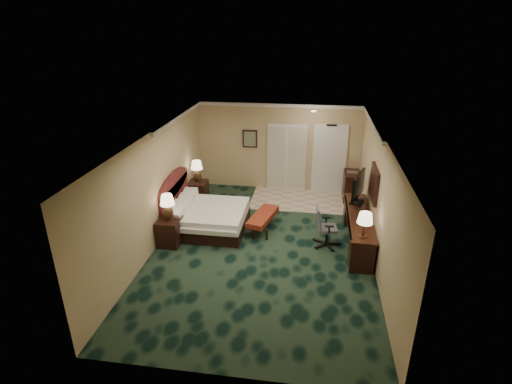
# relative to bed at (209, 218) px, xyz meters

# --- Properties ---
(floor) EXTENTS (5.00, 7.50, 0.00)m
(floor) POSITION_rel_bed_xyz_m (1.48, -0.76, -0.29)
(floor) COLOR black
(floor) RESTS_ON ground
(ceiling) EXTENTS (5.00, 7.50, 0.00)m
(ceiling) POSITION_rel_bed_xyz_m (1.48, -0.76, 2.41)
(ceiling) COLOR silver
(ceiling) RESTS_ON wall_back
(wall_back) EXTENTS (5.00, 0.00, 2.70)m
(wall_back) POSITION_rel_bed_xyz_m (1.48, 2.99, 1.06)
(wall_back) COLOR tan
(wall_back) RESTS_ON ground
(wall_front) EXTENTS (5.00, 0.00, 2.70)m
(wall_front) POSITION_rel_bed_xyz_m (1.48, -4.51, 1.06)
(wall_front) COLOR tan
(wall_front) RESTS_ON ground
(wall_left) EXTENTS (0.00, 7.50, 2.70)m
(wall_left) POSITION_rel_bed_xyz_m (-1.02, -0.76, 1.06)
(wall_left) COLOR tan
(wall_left) RESTS_ON ground
(wall_right) EXTENTS (0.00, 7.50, 2.70)m
(wall_right) POSITION_rel_bed_xyz_m (3.98, -0.76, 1.06)
(wall_right) COLOR tan
(wall_right) RESTS_ON ground
(crown_molding) EXTENTS (5.00, 7.50, 0.10)m
(crown_molding) POSITION_rel_bed_xyz_m (1.48, -0.76, 2.36)
(crown_molding) COLOR silver
(crown_molding) RESTS_ON wall_back
(tile_patch) EXTENTS (3.20, 1.70, 0.01)m
(tile_patch) POSITION_rel_bed_xyz_m (2.38, 2.14, -0.29)
(tile_patch) COLOR #B6A897
(tile_patch) RESTS_ON ground
(headboard) EXTENTS (0.12, 2.00, 1.40)m
(headboard) POSITION_rel_bed_xyz_m (-0.96, 0.24, 0.41)
(headboard) COLOR #4E1C14
(headboard) RESTS_ON ground
(entry_door) EXTENTS (1.02, 0.06, 2.18)m
(entry_door) POSITION_rel_bed_xyz_m (3.03, 2.96, 0.76)
(entry_door) COLOR silver
(entry_door) RESTS_ON ground
(closet_doors) EXTENTS (1.20, 0.06, 2.10)m
(closet_doors) POSITION_rel_bed_xyz_m (1.73, 2.95, 0.76)
(closet_doors) COLOR #B4AFA3
(closet_doors) RESTS_ON ground
(wall_art) EXTENTS (0.45, 0.06, 0.55)m
(wall_art) POSITION_rel_bed_xyz_m (0.58, 2.95, 1.31)
(wall_art) COLOR #3E5F4C
(wall_art) RESTS_ON wall_back
(wall_mirror) EXTENTS (0.05, 0.95, 0.75)m
(wall_mirror) POSITION_rel_bed_xyz_m (3.94, -0.16, 1.26)
(wall_mirror) COLOR white
(wall_mirror) RESTS_ON wall_right
(bed) EXTENTS (1.84, 1.71, 0.58)m
(bed) POSITION_rel_bed_xyz_m (0.00, 0.00, 0.00)
(bed) COLOR white
(bed) RESTS_ON ground
(nightstand_near) EXTENTS (0.52, 0.59, 0.65)m
(nightstand_near) POSITION_rel_bed_xyz_m (-0.74, -0.87, 0.03)
(nightstand_near) COLOR black
(nightstand_near) RESTS_ON ground
(nightstand_far) EXTENTS (0.51, 0.58, 0.64)m
(nightstand_far) POSITION_rel_bed_xyz_m (-0.75, 1.57, 0.03)
(nightstand_far) COLOR black
(nightstand_far) RESTS_ON ground
(lamp_near) EXTENTS (0.44, 0.44, 0.64)m
(lamp_near) POSITION_rel_bed_xyz_m (-0.72, -0.89, 0.68)
(lamp_near) COLOR black
(lamp_near) RESTS_ON nightstand_near
(lamp_far) EXTENTS (0.42, 0.42, 0.64)m
(lamp_far) POSITION_rel_bed_xyz_m (-0.75, 1.59, 0.66)
(lamp_far) COLOR black
(lamp_far) RESTS_ON nightstand_far
(bed_bench) EXTENTS (0.73, 1.33, 0.43)m
(bed_bench) POSITION_rel_bed_xyz_m (1.36, 0.18, -0.08)
(bed_bench) COLOR maroon
(bed_bench) RESTS_ON ground
(desk) EXTENTS (0.56, 2.61, 0.75)m
(desk) POSITION_rel_bed_xyz_m (3.68, -0.22, 0.09)
(desk) COLOR black
(desk) RESTS_ON ground
(tv) EXTENTS (0.41, 0.96, 0.77)m
(tv) POSITION_rel_bed_xyz_m (3.68, 0.51, 0.85)
(tv) COLOR black
(tv) RESTS_ON desk
(desk_lamp) EXTENTS (0.37, 0.37, 0.57)m
(desk_lamp) POSITION_rel_bed_xyz_m (3.67, -1.25, 0.75)
(desk_lamp) COLOR black
(desk_lamp) RESTS_ON desk
(desk_chair) EXTENTS (0.64, 0.61, 0.98)m
(desk_chair) POSITION_rel_bed_xyz_m (2.96, -0.39, 0.20)
(desk_chair) COLOR #45464D
(desk_chair) RESTS_ON ground
(minibar) EXTENTS (0.44, 0.80, 0.84)m
(minibar) POSITION_rel_bed_xyz_m (3.71, 2.44, 0.13)
(minibar) COLOR black
(minibar) RESTS_ON ground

